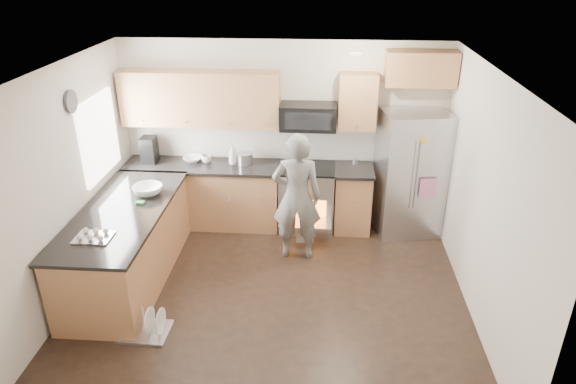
# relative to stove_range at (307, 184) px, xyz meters

# --- Properties ---
(ground) EXTENTS (4.50, 4.50, 0.00)m
(ground) POSITION_rel_stove_range_xyz_m (-0.35, -1.69, -0.68)
(ground) COLOR black
(ground) RESTS_ON ground
(room_shell) EXTENTS (4.54, 4.04, 2.62)m
(room_shell) POSITION_rel_stove_range_xyz_m (-0.39, -1.68, 1.00)
(room_shell) COLOR beige
(room_shell) RESTS_ON ground
(back_cabinet_run) EXTENTS (4.45, 0.64, 2.50)m
(back_cabinet_run) POSITION_rel_stove_range_xyz_m (-0.94, 0.05, 0.29)
(back_cabinet_run) COLOR #A36B41
(back_cabinet_run) RESTS_ON ground
(peninsula) EXTENTS (0.96, 2.36, 1.04)m
(peninsula) POSITION_rel_stove_range_xyz_m (-2.10, -1.44, -0.21)
(peninsula) COLOR #A36B41
(peninsula) RESTS_ON ground
(stove_range) EXTENTS (0.76, 0.97, 1.79)m
(stove_range) POSITION_rel_stove_range_xyz_m (0.00, 0.00, 0.00)
(stove_range) COLOR #B7B7BC
(stove_range) RESTS_ON ground
(refrigerator) EXTENTS (0.96, 0.80, 1.75)m
(refrigerator) POSITION_rel_stove_range_xyz_m (1.42, 0.01, 0.20)
(refrigerator) COLOR #B7B7BC
(refrigerator) RESTS_ON ground
(person) EXTENTS (0.63, 0.42, 1.69)m
(person) POSITION_rel_stove_range_xyz_m (-0.10, -0.80, 0.17)
(person) COLOR slate
(person) RESTS_ON ground
(dish_rack) EXTENTS (0.52, 0.42, 0.31)m
(dish_rack) POSITION_rel_stove_range_xyz_m (-1.60, -2.44, -0.59)
(dish_rack) COLOR #B7B7BC
(dish_rack) RESTS_ON ground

